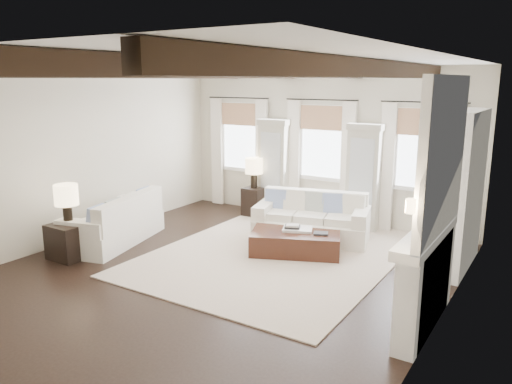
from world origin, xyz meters
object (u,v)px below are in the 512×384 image
Objects in this scene: ottoman at (296,242)px; side_table_front at (70,241)px; side_table_back at (254,202)px; sofa_left at (117,224)px; sofa_back at (312,221)px.

ottoman is 3.84m from side_table_front.
side_table_front is (-3.11, -2.25, 0.10)m from ottoman.
sofa_left is at bearing -111.21° from side_table_back.
side_table_front is at bearing -93.14° from sofa_left.
side_table_front is (-3.01, -3.08, -0.06)m from sofa_back.
sofa_left is 3.57× the size of side_table_back.
sofa_left is (-2.96, -2.10, -0.00)m from sofa_back.
ottoman is at bearing 22.50° from sofa_left.
sofa_left is 1.50× the size of ottoman.
sofa_left is 3.31m from ottoman.
sofa_left is at bearing 179.56° from ottoman.
ottoman is at bearing -83.35° from sofa_back.
side_table_back is at bearing 155.57° from sofa_back.
sofa_left reaches higher than ottoman.
sofa_left reaches higher than side_table_back.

